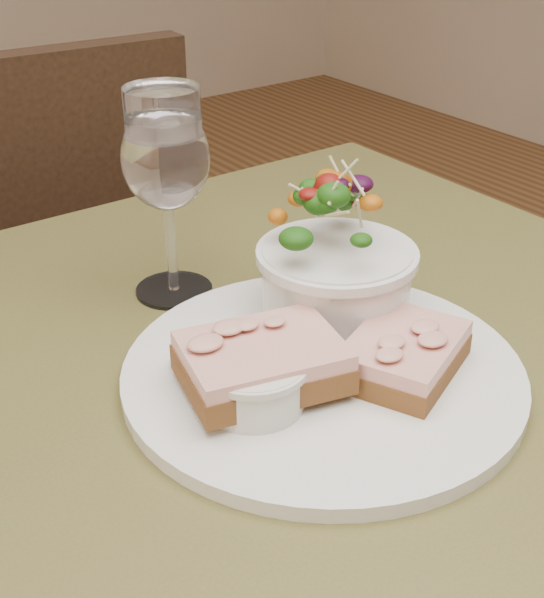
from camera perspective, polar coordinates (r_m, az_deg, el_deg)
cafe_table at (r=0.71m, az=1.74°, el=-11.92°), size 0.80×0.80×0.75m
chair_far at (r=1.43m, az=-15.80°, el=-7.17°), size 0.45×0.45×0.90m
dinner_plate at (r=0.64m, az=3.50°, el=-5.10°), size 0.31×0.31×0.01m
sandwich_front at (r=0.63m, az=8.99°, el=-3.75°), size 0.12×0.11×0.03m
sandwich_back at (r=0.60m, az=-0.67°, el=-4.35°), size 0.13×0.11×0.03m
ramekin at (r=0.59m, az=-1.24°, el=-5.66°), size 0.07×0.07×0.04m
salad_bowl at (r=0.68m, az=4.49°, el=3.29°), size 0.12×0.12×0.13m
garnish at (r=0.65m, az=-5.56°, el=-3.50°), size 0.05×0.04×0.02m
wine_glass at (r=0.72m, az=-7.28°, el=9.13°), size 0.08×0.08×0.18m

